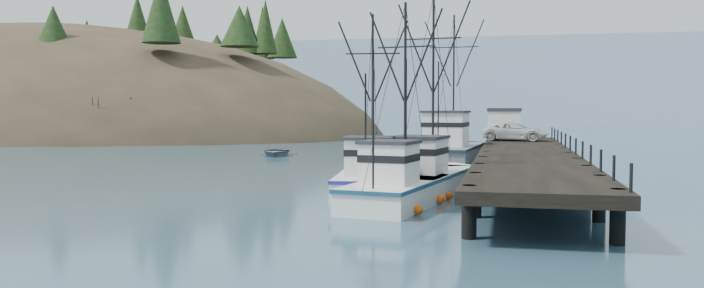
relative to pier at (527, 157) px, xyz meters
name	(u,v)px	position (x,y,z in m)	size (l,w,h in m)	color
ground	(225,212)	(-14.00, -16.00, -1.69)	(400.00, 400.00, 0.00)	#30546A
pier	(527,157)	(0.00, 0.00, 0.00)	(6.00, 44.00, 2.00)	black
headland	(15,159)	(-88.95, 62.61, -6.24)	(134.80, 78.00, 51.00)	#382D1E
distant_ridge	(497,124)	(-4.00, 154.00, -1.69)	(360.00, 40.00, 26.00)	#9EB2C6
distant_ridge_far	(339,122)	(-54.00, 169.00, -1.69)	(180.00, 25.00, 18.00)	silver
moored_sailboats	(118,141)	(-52.77, 38.00, -1.36)	(13.23, 19.92, 6.35)	white
trawler_near	(399,189)	(-6.46, -12.12, -0.87)	(4.77, 10.27, 10.49)	white
trawler_mid	(371,180)	(-8.64, -8.12, -0.87)	(4.50, 10.54, 10.49)	white
trawler_far	(427,178)	(-5.70, -6.32, -0.87)	(5.34, 11.64, 11.78)	white
work_vessel	(450,152)	(-5.75, 10.39, -0.46)	(5.64, 15.37, 12.85)	slate
pier_shed	(504,123)	(-1.50, 17.55, 1.73)	(3.00, 3.20, 2.80)	silver
pickup_truck	(515,132)	(-0.57, 14.73, 1.08)	(2.56, 5.56, 1.54)	silver
motorboat	(276,156)	(-23.84, 19.74, -1.69)	(3.91, 5.47, 1.13)	#5A6164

